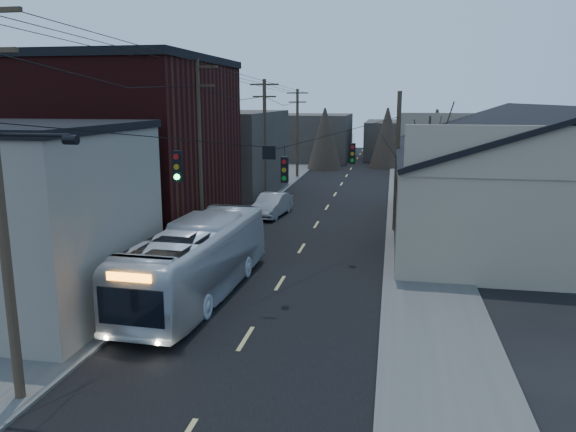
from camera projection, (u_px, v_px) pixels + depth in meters
road_surface at (324, 213)px, 40.36m from camera, size 9.00×110.00×0.02m
sidewalk_left at (237, 209)px, 41.52m from camera, size 4.00×110.00×0.12m
sidewalk_right at (416, 215)px, 39.19m from camera, size 4.00×110.00×0.12m
building_clapboard at (19, 223)px, 21.05m from camera, size 8.00×8.00×7.00m
building_brick at (127, 154)px, 31.51m from camera, size 10.00×12.00×10.00m
building_left_far at (221, 154)px, 47.12m from camera, size 9.00×14.00×7.00m
warehouse at (536, 192)px, 32.67m from camera, size 16.16×20.60×7.73m
building_far_left at (311, 137)px, 74.49m from camera, size 10.00×12.00×6.00m
building_far_right at (410, 140)px, 77.08m from camera, size 12.00×14.00×5.00m
bare_tree at (427, 187)px, 28.84m from camera, size 0.40×0.40×7.20m
utility_lines at (263, 150)px, 34.27m from camera, size 11.24×45.28×10.50m
bus at (197, 260)px, 22.97m from camera, size 3.10×11.33×3.13m
parked_car at (272, 205)px, 39.06m from camera, size 2.22×4.96×1.58m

